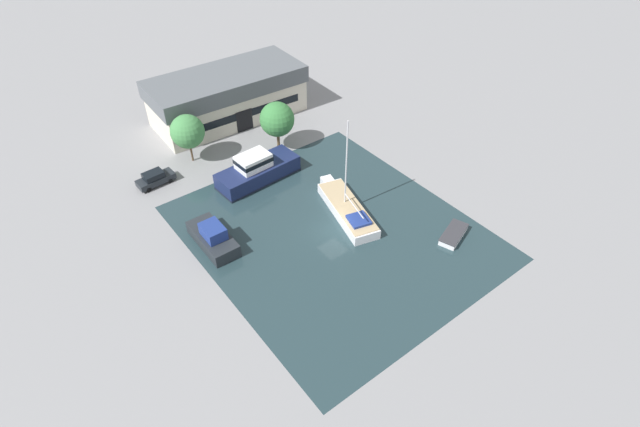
% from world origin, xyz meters
% --- Properties ---
extents(ground_plane, '(440.00, 440.00, 0.00)m').
position_xyz_m(ground_plane, '(0.00, 0.00, 0.00)').
color(ground_plane, gray).
extents(water_canal, '(26.50, 30.64, 0.01)m').
position_xyz_m(water_canal, '(0.00, 0.00, 0.00)').
color(water_canal, '#23383D').
rests_on(water_canal, ground).
extents(warehouse_building, '(21.33, 9.88, 6.56)m').
position_xyz_m(warehouse_building, '(3.58, 27.86, 3.32)').
color(warehouse_building, beige).
rests_on(warehouse_building, ground).
extents(quay_tree_near_building, '(4.14, 4.14, 6.25)m').
position_xyz_m(quay_tree_near_building, '(-5.62, 21.17, 4.17)').
color(quay_tree_near_building, brown).
rests_on(quay_tree_near_building, ground).
extents(quay_tree_by_water, '(4.37, 4.37, 6.40)m').
position_xyz_m(quay_tree_by_water, '(4.54, 16.96, 4.20)').
color(quay_tree_by_water, brown).
rests_on(quay_tree_by_water, ground).
extents(parked_car, '(4.48, 2.01, 1.69)m').
position_xyz_m(parked_car, '(-11.30, 19.29, 0.84)').
color(parked_car, '#1E2328').
rests_on(parked_car, ground).
extents(sailboat_moored, '(5.38, 11.26, 11.23)m').
position_xyz_m(sailboat_moored, '(3.07, 1.48, 0.67)').
color(sailboat_moored, white).
rests_on(sailboat_moored, water_canal).
extents(motor_cruiser, '(10.30, 4.29, 3.59)m').
position_xyz_m(motor_cruiser, '(-1.30, 12.76, 1.33)').
color(motor_cruiser, '#19234C').
rests_on(motor_cruiser, water_canal).
extents(small_dinghy, '(4.44, 3.02, 0.72)m').
position_xyz_m(small_dinghy, '(9.36, -8.23, 0.37)').
color(small_dinghy, white).
rests_on(small_dinghy, water_canal).
extents(cabin_boat, '(2.84, 6.63, 2.70)m').
position_xyz_m(cabin_boat, '(-10.86, 5.96, 0.99)').
color(cabin_boat, '#23282D').
rests_on(cabin_boat, water_canal).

